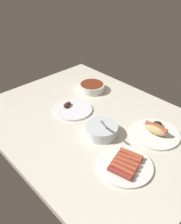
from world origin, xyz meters
TOP-DOWN VIEW (x-y plane):
  - ground_plane at (0.00, 0.00)cm, footprint 120.00×90.00cm
  - bowl_coleslaw at (10.65, -4.09)cm, footprint 15.58×15.58cm
  - plate_hotdog_assembled at (28.52, 14.98)cm, footprint 23.72×23.72cm
  - plate_grilled_meat at (-15.10, -1.03)cm, footprint 21.38×21.38cm
  - plate_sausages at (32.03, -11.76)cm, footprint 22.88×22.88cm
  - bowl_chili at (-23.91, 22.18)cm, footprint 16.09×16.09cm

SIDE VIEW (x-z plane):
  - ground_plane at x=0.00cm, z-range -3.00..0.00cm
  - plate_grilled_meat at x=-15.10cm, z-range -0.87..2.18cm
  - plate_sausages at x=32.03cm, z-range -0.52..2.68cm
  - plate_hotdog_assembled at x=28.52cm, z-range -1.12..4.49cm
  - bowl_chili at x=-23.91cm, z-range 0.23..4.86cm
  - bowl_coleslaw at x=10.65cm, z-range -4.56..10.24cm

